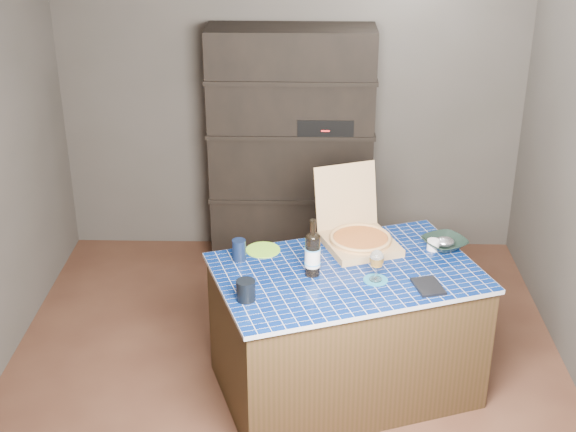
{
  "coord_description": "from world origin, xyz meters",
  "views": [
    {
      "loc": [
        0.11,
        -4.09,
        2.98
      ],
      "look_at": [
        0.01,
        0.0,
        1.06
      ],
      "focal_mm": 50.0,
      "sensor_mm": 36.0,
      "label": 1
    }
  ],
  "objects_px": {
    "wine_glass": "(377,260)",
    "dvd_case": "(428,286)",
    "bowl": "(445,243)",
    "mead_bottle": "(313,253)",
    "kitchen_island": "(345,331)",
    "pizza_box": "(359,236)"
  },
  "relations": [
    {
      "from": "bowl",
      "to": "kitchen_island",
      "type": "bearing_deg",
      "value": -153.45
    },
    {
      "from": "pizza_box",
      "to": "bowl",
      "type": "xyz_separation_m",
      "value": [
        0.51,
        -0.02,
        -0.03
      ]
    },
    {
      "from": "kitchen_island",
      "to": "pizza_box",
      "type": "relative_size",
      "value": 2.86
    },
    {
      "from": "kitchen_island",
      "to": "dvd_case",
      "type": "bearing_deg",
      "value": -41.77
    },
    {
      "from": "kitchen_island",
      "to": "dvd_case",
      "type": "xyz_separation_m",
      "value": [
        0.43,
        -0.18,
        0.41
      ]
    },
    {
      "from": "wine_glass",
      "to": "pizza_box",
      "type": "bearing_deg",
      "value": 99.62
    },
    {
      "from": "pizza_box",
      "to": "dvd_case",
      "type": "distance_m",
      "value": 0.6
    },
    {
      "from": "dvd_case",
      "to": "pizza_box",
      "type": "bearing_deg",
      "value": 112.16
    },
    {
      "from": "bowl",
      "to": "pizza_box",
      "type": "bearing_deg",
      "value": 177.97
    },
    {
      "from": "bowl",
      "to": "mead_bottle",
      "type": "bearing_deg",
      "value": -156.64
    },
    {
      "from": "mead_bottle",
      "to": "pizza_box",
      "type": "bearing_deg",
      "value": 52.18
    },
    {
      "from": "kitchen_island",
      "to": "pizza_box",
      "type": "height_order",
      "value": "pizza_box"
    },
    {
      "from": "wine_glass",
      "to": "dvd_case",
      "type": "height_order",
      "value": "wine_glass"
    },
    {
      "from": "mead_bottle",
      "to": "bowl",
      "type": "distance_m",
      "value": 0.86
    },
    {
      "from": "wine_glass",
      "to": "dvd_case",
      "type": "distance_m",
      "value": 0.31
    },
    {
      "from": "pizza_box",
      "to": "bowl",
      "type": "bearing_deg",
      "value": -22.37
    },
    {
      "from": "wine_glass",
      "to": "dvd_case",
      "type": "relative_size",
      "value": 0.93
    },
    {
      "from": "wine_glass",
      "to": "mead_bottle",
      "type": "bearing_deg",
      "value": 170.05
    },
    {
      "from": "pizza_box",
      "to": "wine_glass",
      "type": "bearing_deg",
      "value": -100.72
    },
    {
      "from": "pizza_box",
      "to": "wine_glass",
      "type": "xyz_separation_m",
      "value": [
        0.07,
        -0.42,
        0.07
      ]
    },
    {
      "from": "pizza_box",
      "to": "bowl",
      "type": "relative_size",
      "value": 2.4
    },
    {
      "from": "pizza_box",
      "to": "bowl",
      "type": "distance_m",
      "value": 0.51
    }
  ]
}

